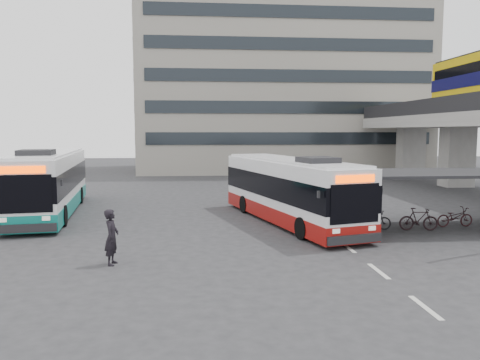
{
  "coord_description": "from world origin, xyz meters",
  "views": [
    {
      "loc": [
        -3.02,
        -16.63,
        4.32
      ],
      "look_at": [
        -1.06,
        5.36,
        2.0
      ],
      "focal_mm": 35.0,
      "sensor_mm": 36.0,
      "label": 1
    }
  ],
  "objects": [
    {
      "name": "ground",
      "position": [
        0.0,
        0.0,
        0.0
      ],
      "size": [
        120.0,
        120.0,
        0.0
      ],
      "primitive_type": "plane",
      "color": "#28282B",
      "rests_on": "ground"
    },
    {
      "name": "bike_shelter",
      "position": [
        8.5,
        3.0,
        1.52
      ],
      "size": [
        10.0,
        4.0,
        2.54
      ],
      "color": "#595B60",
      "rests_on": "ground"
    },
    {
      "name": "office_block",
      "position": [
        6.0,
        36.0,
        12.5
      ],
      "size": [
        30.0,
        15.0,
        25.0
      ],
      "primitive_type": "cube",
      "color": "gray",
      "rests_on": "ground"
    },
    {
      "name": "road_markings",
      "position": [
        2.5,
        -3.0,
        0.01
      ],
      "size": [
        0.15,
        7.6,
        0.01
      ],
      "color": "beige",
      "rests_on": "ground"
    },
    {
      "name": "bus_main",
      "position": [
        1.23,
        5.03,
        1.51
      ],
      "size": [
        5.12,
        11.21,
        3.24
      ],
      "rotation": [
        0.0,
        0.0,
        0.26
      ],
      "color": "white",
      "rests_on": "ground"
    },
    {
      "name": "bus_teal",
      "position": [
        -10.83,
        8.44,
        1.61
      ],
      "size": [
        4.1,
        11.96,
        3.47
      ],
      "rotation": [
        0.0,
        0.0,
        0.14
      ],
      "color": "white",
      "rests_on": "ground"
    },
    {
      "name": "pedestrian",
      "position": [
        -5.84,
        -1.52,
        0.91
      ],
      "size": [
        0.51,
        0.71,
        1.82
      ],
      "primitive_type": "imported",
      "rotation": [
        0.0,
        0.0,
        1.46
      ],
      "color": "black",
      "rests_on": "ground"
    }
  ]
}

